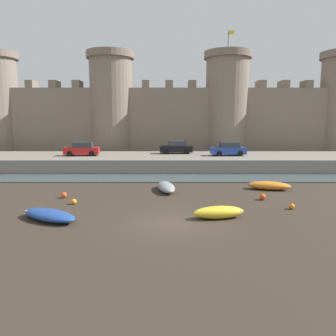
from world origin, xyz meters
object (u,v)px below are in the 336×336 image
(rowboat_midflat_left, at_px, (166,187))
(car_quay_east, at_px, (228,149))
(rowboat_midflat_centre, at_px, (219,212))
(rowboat_near_channel_right, at_px, (49,215))
(mooring_buoy_near_channel, at_px, (291,206))
(mooring_buoy_off_centre, at_px, (74,202))
(rowboat_near_channel_left, at_px, (269,185))
(mooring_buoy_mid_mud, at_px, (262,197))
(car_quay_centre_west, at_px, (82,149))
(mooring_buoy_near_shore, at_px, (64,195))
(car_quay_centre_east, at_px, (176,147))

(rowboat_midflat_left, relative_size, car_quay_east, 0.94)
(rowboat_midflat_centre, relative_size, rowboat_near_channel_right, 0.77)
(rowboat_near_channel_right, height_order, mooring_buoy_near_channel, rowboat_near_channel_right)
(rowboat_near_channel_right, bearing_deg, mooring_buoy_near_channel, 8.98)
(rowboat_midflat_left, distance_m, mooring_buoy_off_centre, 7.74)
(rowboat_near_channel_left, bearing_deg, mooring_buoy_off_centre, -162.45)
(mooring_buoy_near_channel, bearing_deg, mooring_buoy_mid_mud, 116.13)
(rowboat_midflat_left, bearing_deg, rowboat_near_channel_right, -131.14)
(mooring_buoy_near_channel, relative_size, car_quay_centre_west, 0.09)
(mooring_buoy_near_shore, bearing_deg, mooring_buoy_off_centre, -55.66)
(car_quay_east, bearing_deg, car_quay_centre_east, 159.40)
(rowboat_midflat_left, bearing_deg, rowboat_near_channel_left, 3.75)
(mooring_buoy_off_centre, bearing_deg, mooring_buoy_mid_mud, 5.30)
(mooring_buoy_near_channel, height_order, mooring_buoy_off_centre, mooring_buoy_off_centre)
(mooring_buoy_mid_mud, bearing_deg, rowboat_midflat_left, 157.49)
(mooring_buoy_mid_mud, distance_m, mooring_buoy_near_shore, 14.95)
(rowboat_midflat_left, distance_m, mooring_buoy_near_channel, 10.02)
(mooring_buoy_near_channel, bearing_deg, car_quay_centre_west, 135.80)
(rowboat_midflat_left, distance_m, car_quay_east, 14.82)
(car_quay_centre_east, bearing_deg, rowboat_near_channel_left, -62.47)
(rowboat_near_channel_left, xyz_separation_m, mooring_buoy_mid_mud, (-1.55, -3.54, -0.13))
(mooring_buoy_off_centre, distance_m, car_quay_centre_east, 20.83)
(mooring_buoy_near_channel, xyz_separation_m, car_quay_centre_west, (-18.57, 18.06, 2.16))
(mooring_buoy_off_centre, bearing_deg, car_quay_east, 50.54)
(rowboat_midflat_centre, relative_size, car_quay_centre_east, 0.77)
(car_quay_centre_east, bearing_deg, rowboat_near_channel_right, -109.44)
(rowboat_near_channel_right, height_order, car_quay_centre_east, car_quay_centre_east)
(mooring_buoy_near_channel, xyz_separation_m, mooring_buoy_near_shore, (-16.16, 3.12, 0.03))
(rowboat_near_channel_left, height_order, mooring_buoy_near_channel, rowboat_near_channel_left)
(rowboat_near_channel_right, distance_m, car_quay_centre_east, 24.36)
(rowboat_near_channel_right, bearing_deg, rowboat_midflat_centre, 2.08)
(rowboat_near_channel_left, relative_size, rowboat_near_channel_right, 0.89)
(mooring_buoy_near_channel, relative_size, mooring_buoy_near_shore, 0.85)
(mooring_buoy_mid_mud, bearing_deg, car_quay_east, 89.01)
(rowboat_midflat_centre, relative_size, car_quay_east, 0.77)
(rowboat_near_channel_right, height_order, mooring_buoy_mid_mud, rowboat_near_channel_right)
(car_quay_east, bearing_deg, mooring_buoy_mid_mud, -90.99)
(rowboat_near_channel_left, height_order, rowboat_near_channel_right, rowboat_near_channel_left)
(car_quay_centre_east, bearing_deg, car_quay_centre_west, -168.00)
(rowboat_near_channel_left, bearing_deg, mooring_buoy_near_channel, -93.11)
(rowboat_midflat_left, relative_size, mooring_buoy_near_channel, 10.55)
(rowboat_near_channel_left, relative_size, car_quay_centre_west, 0.88)
(car_quay_centre_west, bearing_deg, rowboat_midflat_centre, -56.32)
(mooring_buoy_near_channel, relative_size, car_quay_east, 0.09)
(rowboat_midflat_left, bearing_deg, car_quay_east, 59.57)
(rowboat_near_channel_right, xyz_separation_m, mooring_buoy_off_centre, (0.41, 3.65, -0.14))
(rowboat_near_channel_left, xyz_separation_m, car_quay_east, (-1.28, 12.09, 1.97))
(rowboat_midflat_centre, bearing_deg, mooring_buoy_near_shore, 154.80)
(car_quay_east, bearing_deg, mooring_buoy_off_centre, -129.46)
(mooring_buoy_near_shore, distance_m, car_quay_centre_west, 15.28)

